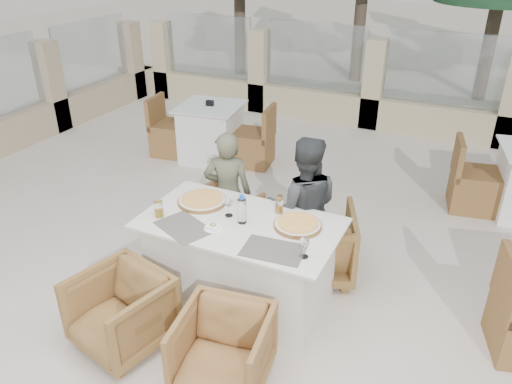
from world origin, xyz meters
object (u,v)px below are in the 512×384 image
at_px(olive_dish, 213,226).
at_px(armchair_near_left, 121,312).
at_px(dining_table, 241,261).
at_px(bg_table_a, 211,133).
at_px(wine_glass_centre, 229,206).
at_px(beer_glass_left, 159,209).
at_px(beer_glass_right, 279,206).
at_px(diner_right, 303,209).
at_px(pizza_left, 202,200).
at_px(pizza_right, 298,224).
at_px(armchair_far_right, 314,242).
at_px(wine_glass_corner, 304,246).
at_px(water_bottle, 242,209).
at_px(armchair_near_right, 223,351).
at_px(armchair_far_left, 224,217).
at_px(diner_left, 228,193).

distance_m(olive_dish, armchair_near_left, 0.94).
xyz_separation_m(dining_table, bg_table_a, (-1.75, 2.53, 0.00)).
distance_m(wine_glass_centre, bg_table_a, 3.00).
distance_m(beer_glass_left, bg_table_a, 2.99).
bearing_deg(beer_glass_right, diner_right, 72.32).
height_order(dining_table, pizza_left, pizza_left).
bearing_deg(pizza_right, olive_dish, -152.30).
relative_size(beer_glass_left, armchair_far_right, 0.19).
relative_size(dining_table, armchair_far_right, 2.21).
bearing_deg(wine_glass_corner, wine_glass_centre, 159.48).
relative_size(water_bottle, bg_table_a, 0.15).
height_order(wine_glass_centre, beer_glass_right, wine_glass_centre).
bearing_deg(armchair_near_left, pizza_left, 96.40).
bearing_deg(diner_right, armchair_near_right, 67.56).
bearing_deg(armchair_near_left, armchair_far_left, 103.79).
height_order(water_bottle, diner_left, diner_left).
xyz_separation_m(armchair_near_left, diner_left, (0.11, 1.50, 0.32)).
bearing_deg(armchair_near_left, beer_glass_right, 68.90).
bearing_deg(olive_dish, armchair_far_left, 114.87).
distance_m(dining_table, wine_glass_centre, 0.50).
distance_m(wine_glass_corner, armchair_near_right, 0.91).
bearing_deg(diner_right, beer_glass_right, 50.64).
bearing_deg(olive_dish, pizza_right, 27.70).
bearing_deg(armchair_far_left, olive_dish, 130.92).
bearing_deg(beer_glass_right, water_bottle, -126.50).
height_order(olive_dish, bg_table_a, olive_dish).
relative_size(dining_table, bg_table_a, 0.98).
distance_m(beer_glass_left, diner_right, 1.25).
xyz_separation_m(wine_glass_corner, diner_right, (-0.31, 0.82, -0.19)).
relative_size(water_bottle, beer_glass_right, 1.97).
distance_m(armchair_far_right, armchair_near_left, 1.79).
bearing_deg(olive_dish, bg_table_a, 120.71).
bearing_deg(dining_table, bg_table_a, 124.70).
distance_m(dining_table, water_bottle, 0.51).
relative_size(water_bottle, armchair_near_left, 0.37).
bearing_deg(pizza_right, wine_glass_corner, -62.53).
bearing_deg(armchair_near_right, pizza_right, 73.38).
relative_size(dining_table, water_bottle, 6.49).
height_order(water_bottle, olive_dish, water_bottle).
xyz_separation_m(pizza_right, armchair_near_left, (-1.02, -0.98, -0.50)).
distance_m(beer_glass_right, olive_dish, 0.59).
xyz_separation_m(pizza_right, bg_table_a, (-2.20, 2.40, -0.41)).
bearing_deg(beer_glass_left, beer_glass_right, 29.21).
distance_m(armchair_far_right, diner_left, 0.94).
relative_size(armchair_far_left, diner_right, 0.46).
relative_size(armchair_near_left, bg_table_a, 0.40).
bearing_deg(wine_glass_corner, armchair_near_right, -117.95).
xyz_separation_m(pizza_left, pizza_right, (0.88, -0.02, -0.00)).
bearing_deg(armchair_far_left, diner_right, -173.35).
bearing_deg(wine_glass_centre, pizza_right, 7.69).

